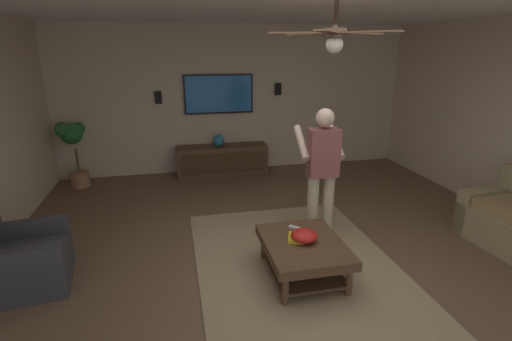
{
  "coord_description": "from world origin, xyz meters",
  "views": [
    {
      "loc": [
        -3.48,
        1.22,
        2.3
      ],
      "look_at": [
        0.72,
        0.29,
        0.92
      ],
      "focal_mm": 26.73,
      "sensor_mm": 36.0,
      "label": 1
    }
  ],
  "objects_px": {
    "potted_plant_tall": "(72,141)",
    "ceiling_fan": "(334,36)",
    "armchair": "(20,261)",
    "remote_white": "(295,228)",
    "media_console": "(222,160)",
    "wall_speaker_right": "(158,98)",
    "person_standing": "(322,167)",
    "coffee_table": "(303,251)",
    "wall_speaker_left": "(278,89)",
    "bowl": "(304,236)",
    "vase_round": "(218,140)",
    "tv": "(219,94)",
    "book": "(296,238)"
  },
  "relations": [
    {
      "from": "wall_speaker_left",
      "to": "media_console",
      "type": "bearing_deg",
      "value": 102.48
    },
    {
      "from": "person_standing",
      "to": "wall_speaker_right",
      "type": "xyz_separation_m",
      "value": [
        3.06,
        1.96,
        0.52
      ]
    },
    {
      "from": "coffee_table",
      "to": "vase_round",
      "type": "xyz_separation_m",
      "value": [
        3.62,
        0.43,
        0.36
      ]
    },
    {
      "from": "coffee_table",
      "to": "wall_speaker_right",
      "type": "bearing_deg",
      "value": 20.72
    },
    {
      "from": "potted_plant_tall",
      "to": "vase_round",
      "type": "bearing_deg",
      "value": -87.18
    },
    {
      "from": "vase_round",
      "to": "wall_speaker_left",
      "type": "distance_m",
      "value": 1.52
    },
    {
      "from": "media_console",
      "to": "ceiling_fan",
      "type": "relative_size",
      "value": 1.45
    },
    {
      "from": "bowl",
      "to": "coffee_table",
      "type": "bearing_deg",
      "value": 157.18
    },
    {
      "from": "potted_plant_tall",
      "to": "wall_speaker_right",
      "type": "bearing_deg",
      "value": -75.51
    },
    {
      "from": "armchair",
      "to": "tv",
      "type": "relative_size",
      "value": 0.71
    },
    {
      "from": "coffee_table",
      "to": "potted_plant_tall",
      "type": "xyz_separation_m",
      "value": [
        3.49,
        2.92,
        0.5
      ]
    },
    {
      "from": "person_standing",
      "to": "vase_round",
      "type": "distance_m",
      "value": 2.96
    },
    {
      "from": "wall_speaker_left",
      "to": "ceiling_fan",
      "type": "distance_m",
      "value": 3.93
    },
    {
      "from": "book",
      "to": "coffee_table",
      "type": "bearing_deg",
      "value": -118.59
    },
    {
      "from": "armchair",
      "to": "person_standing",
      "type": "distance_m",
      "value": 3.39
    },
    {
      "from": "tv",
      "to": "remote_white",
      "type": "distance_m",
      "value": 3.73
    },
    {
      "from": "tv",
      "to": "potted_plant_tall",
      "type": "bearing_deg",
      "value": -81.9
    },
    {
      "from": "wall_speaker_right",
      "to": "tv",
      "type": "bearing_deg",
      "value": -90.69
    },
    {
      "from": "remote_white",
      "to": "ceiling_fan",
      "type": "distance_m",
      "value": 2.02
    },
    {
      "from": "media_console",
      "to": "person_standing",
      "type": "bearing_deg",
      "value": 17.04
    },
    {
      "from": "coffee_table",
      "to": "person_standing",
      "type": "height_order",
      "value": "person_standing"
    },
    {
      "from": "person_standing",
      "to": "vase_round",
      "type": "xyz_separation_m",
      "value": [
        2.8,
        0.92,
        -0.27
      ]
    },
    {
      "from": "coffee_table",
      "to": "ceiling_fan",
      "type": "relative_size",
      "value": 0.85
    },
    {
      "from": "wall_speaker_left",
      "to": "armchair",
      "type": "bearing_deg",
      "value": 133.56
    },
    {
      "from": "media_console",
      "to": "potted_plant_tall",
      "type": "relative_size",
      "value": 1.48
    },
    {
      "from": "armchair",
      "to": "remote_white",
      "type": "relative_size",
      "value": 6.11
    },
    {
      "from": "tv",
      "to": "coffee_table",
      "type": "bearing_deg",
      "value": 5.4
    },
    {
      "from": "potted_plant_tall",
      "to": "ceiling_fan",
      "type": "xyz_separation_m",
      "value": [
        -3.42,
        -3.15,
        1.61
      ]
    },
    {
      "from": "tv",
      "to": "wall_speaker_right",
      "type": "relative_size",
      "value": 5.84
    },
    {
      "from": "media_console",
      "to": "bowl",
      "type": "xyz_separation_m",
      "value": [
        -3.6,
        -0.37,
        0.19
      ]
    },
    {
      "from": "ceiling_fan",
      "to": "person_standing",
      "type": "bearing_deg",
      "value": -19.74
    },
    {
      "from": "book",
      "to": "wall_speaker_left",
      "type": "bearing_deg",
      "value": 7.21
    },
    {
      "from": "armchair",
      "to": "wall_speaker_right",
      "type": "relative_size",
      "value": 4.17
    },
    {
      "from": "armchair",
      "to": "potted_plant_tall",
      "type": "height_order",
      "value": "potted_plant_tall"
    },
    {
      "from": "tv",
      "to": "potted_plant_tall",
      "type": "relative_size",
      "value": 1.12
    },
    {
      "from": "wall_speaker_right",
      "to": "armchair",
      "type": "bearing_deg",
      "value": 158.44
    },
    {
      "from": "armchair",
      "to": "coffee_table",
      "type": "xyz_separation_m",
      "value": [
        -0.45,
        -2.82,
        0.02
      ]
    },
    {
      "from": "ceiling_fan",
      "to": "coffee_table",
      "type": "bearing_deg",
      "value": 107.96
    },
    {
      "from": "tv",
      "to": "potted_plant_tall",
      "type": "distance_m",
      "value": 2.68
    },
    {
      "from": "tv",
      "to": "wall_speaker_left",
      "type": "bearing_deg",
      "value": 90.66
    },
    {
      "from": "media_console",
      "to": "tv",
      "type": "height_order",
      "value": "tv"
    },
    {
      "from": "person_standing",
      "to": "coffee_table",
      "type": "bearing_deg",
      "value": 150.88
    },
    {
      "from": "media_console",
      "to": "book",
      "type": "distance_m",
      "value": 3.56
    },
    {
      "from": "wall_speaker_left",
      "to": "wall_speaker_right",
      "type": "bearing_deg",
      "value": 90.0
    },
    {
      "from": "wall_speaker_right",
      "to": "ceiling_fan",
      "type": "xyz_separation_m",
      "value": [
        -3.79,
        -1.69,
        0.95
      ]
    },
    {
      "from": "vase_round",
      "to": "wall_speaker_right",
      "type": "distance_m",
      "value": 1.33
    },
    {
      "from": "bowl",
      "to": "wall_speaker_left",
      "type": "bearing_deg",
      "value": -11.39
    },
    {
      "from": "tv",
      "to": "vase_round",
      "type": "bearing_deg",
      "value": -14.29
    },
    {
      "from": "coffee_table",
      "to": "potted_plant_tall",
      "type": "distance_m",
      "value": 4.58
    },
    {
      "from": "potted_plant_tall",
      "to": "wall_speaker_left",
      "type": "relative_size",
      "value": 5.22
    }
  ]
}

